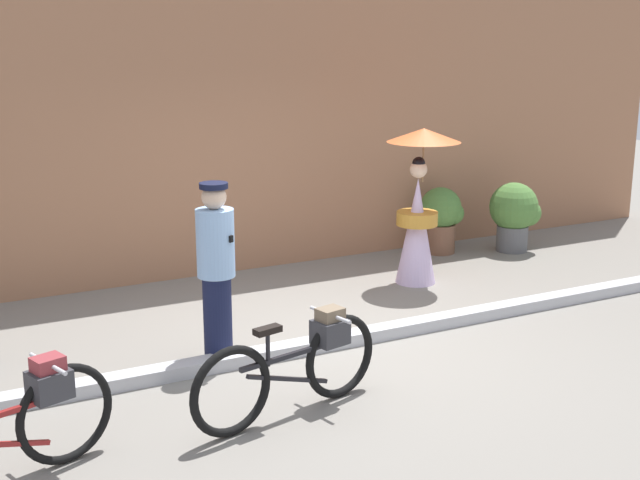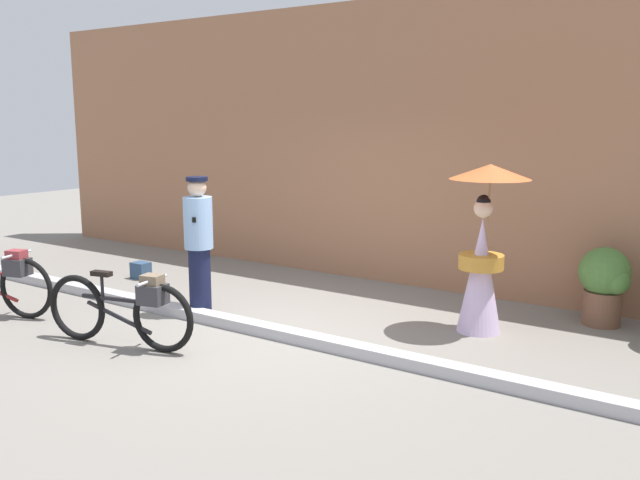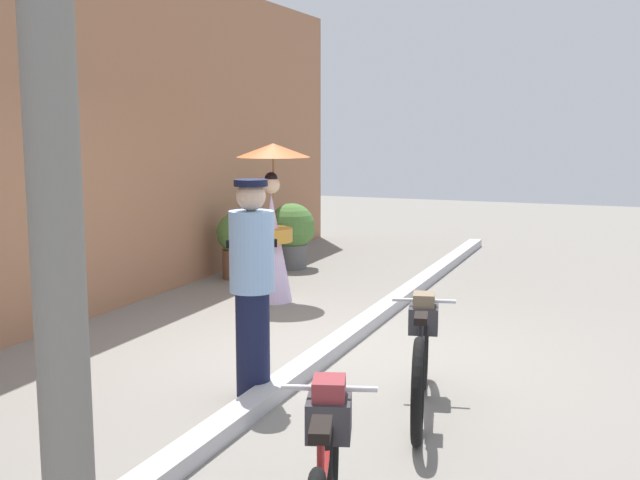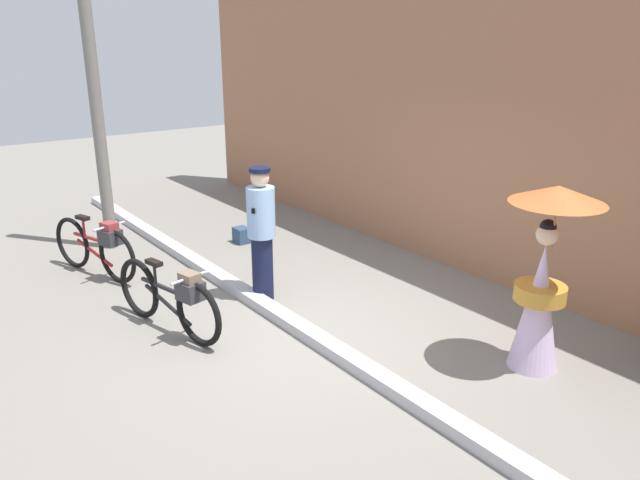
% 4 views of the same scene
% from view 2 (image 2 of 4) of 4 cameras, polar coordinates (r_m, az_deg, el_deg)
% --- Properties ---
extents(ground_plane, '(30.00, 30.00, 0.00)m').
position_cam_2_polar(ground_plane, '(7.49, -4.57, -7.96)').
color(ground_plane, gray).
extents(building_wall, '(14.00, 0.40, 3.94)m').
position_cam_2_polar(building_wall, '(9.72, 6.78, 8.01)').
color(building_wall, '#9E6B4C').
rests_on(building_wall, ground_plane).
extents(sidewalk_curb, '(14.00, 0.20, 0.12)m').
position_cam_2_polar(sidewalk_curb, '(7.47, -4.58, -7.52)').
color(sidewalk_curb, '#B2B2B7').
rests_on(sidewalk_curb, ground_plane).
extents(bicycle_far_side, '(1.75, 0.56, 0.79)m').
position_cam_2_polar(bicycle_far_side, '(7.27, -16.08, -5.51)').
color(bicycle_far_side, black).
rests_on(bicycle_far_side, ground_plane).
extents(person_officer, '(0.34, 0.35, 1.66)m').
position_cam_2_polar(person_officer, '(8.12, -10.15, -0.21)').
color(person_officer, '#141938').
rests_on(person_officer, ground_plane).
extents(person_with_parasol, '(0.87, 0.87, 1.85)m').
position_cam_2_polar(person_with_parasol, '(7.56, 13.54, -0.50)').
color(person_with_parasol, silver).
rests_on(person_with_parasol, ground_plane).
extents(potted_plant_small, '(0.58, 0.56, 0.90)m').
position_cam_2_polar(potted_plant_small, '(8.33, 22.82, -3.25)').
color(potted_plant_small, brown).
rests_on(potted_plant_small, ground_plane).
extents(backpack_on_pavement, '(0.26, 0.20, 0.24)m').
position_cam_2_polar(backpack_on_pavement, '(10.32, -14.84, -2.46)').
color(backpack_on_pavement, navy).
rests_on(backpack_on_pavement, ground_plane).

